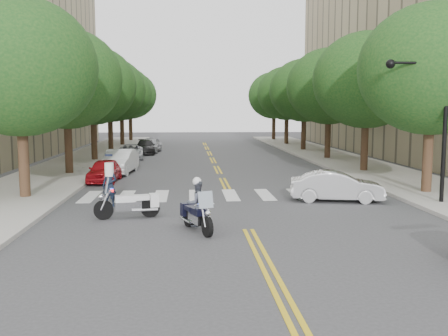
{
  "coord_description": "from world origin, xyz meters",
  "views": [
    {
      "loc": [
        -1.9,
        -15.45,
        3.8
      ],
      "look_at": [
        -0.34,
        5.87,
        1.3
      ],
      "focal_mm": 40.0,
      "sensor_mm": 36.0,
      "label": 1
    }
  ],
  "objects": [
    {
      "name": "parked_car_a",
      "position": [
        -6.3,
        11.08,
        0.61
      ],
      "size": [
        1.56,
        3.62,
        1.22
      ],
      "primitive_type": "imported",
      "rotation": [
        0.0,
        0.0,
        -0.03
      ],
      "color": "#AE121A",
      "rests_on": "ground"
    },
    {
      "name": "sidewalk_right",
      "position": [
        9.5,
        22.0,
        0.07
      ],
      "size": [
        5.0,
        60.0,
        0.15
      ],
      "primitive_type": "cube",
      "color": "#9E9991",
      "rests_on": "ground"
    },
    {
      "name": "tree_l_2",
      "position": [
        -8.8,
        22.0,
        5.55
      ],
      "size": [
        6.4,
        6.4,
        8.45
      ],
      "color": "#382316",
      "rests_on": "ground"
    },
    {
      "name": "tree_r_5",
      "position": [
        8.8,
        46.0,
        5.55
      ],
      "size": [
        6.4,
        6.4,
        8.45
      ],
      "color": "#382316",
      "rests_on": "ground"
    },
    {
      "name": "tree_l_4",
      "position": [
        -8.8,
        38.0,
        5.55
      ],
      "size": [
        6.4,
        6.4,
        8.45
      ],
      "color": "#382316",
      "rests_on": "ground"
    },
    {
      "name": "parked_car_b",
      "position": [
        -5.97,
        14.5,
        0.72
      ],
      "size": [
        1.93,
        4.5,
        1.44
      ],
      "primitive_type": "imported",
      "rotation": [
        0.0,
        0.0,
        -0.09
      ],
      "color": "silver",
      "rests_on": "ground"
    },
    {
      "name": "officer_standing",
      "position": [
        -4.98,
        4.23,
        0.84
      ],
      "size": [
        0.72,
        0.6,
        1.67
      ],
      "primitive_type": "imported",
      "rotation": [
        0.0,
        0.0,
        -0.39
      ],
      "color": "black",
      "rests_on": "ground"
    },
    {
      "name": "sidewalk_left",
      "position": [
        -9.5,
        22.0,
        0.07
      ],
      "size": [
        5.0,
        60.0,
        0.15
      ],
      "primitive_type": "cube",
      "color": "#9E9991",
      "rests_on": "ground"
    },
    {
      "name": "parked_car_c",
      "position": [
        -6.3,
        23.5,
        0.57
      ],
      "size": [
        2.23,
        4.22,
        1.13
      ],
      "primitive_type": "imported",
      "rotation": [
        0.0,
        0.0,
        0.09
      ],
      "color": "#B6B8BE",
      "rests_on": "ground"
    },
    {
      "name": "tree_r_2",
      "position": [
        8.8,
        22.0,
        5.55
      ],
      "size": [
        6.4,
        6.4,
        8.45
      ],
      "color": "#382316",
      "rests_on": "ground"
    },
    {
      "name": "motorcycle_police",
      "position": [
        -1.64,
        -0.06,
        0.77
      ],
      "size": [
        1.03,
        2.04,
        1.73
      ],
      "rotation": [
        0.0,
        0.0,
        3.51
      ],
      "color": "black",
      "rests_on": "ground"
    },
    {
      "name": "parked_car_e",
      "position": [
        -5.2,
        29.5,
        0.69
      ],
      "size": [
        1.98,
        4.16,
        1.37
      ],
      "primitive_type": "imported",
      "rotation": [
        0.0,
        0.0,
        -0.09
      ],
      "color": "#949599",
      "rests_on": "ground"
    },
    {
      "name": "tree_r_3",
      "position": [
        8.8,
        30.0,
        5.55
      ],
      "size": [
        6.4,
        6.4,
        8.45
      ],
      "color": "#382316",
      "rests_on": "ground"
    },
    {
      "name": "tree_l_0",
      "position": [
        -8.8,
        6.0,
        5.55
      ],
      "size": [
        6.4,
        6.4,
        8.45
      ],
      "color": "#382316",
      "rests_on": "ground"
    },
    {
      "name": "tree_l_1",
      "position": [
        -8.8,
        14.0,
        5.55
      ],
      "size": [
        6.4,
        6.4,
        8.45
      ],
      "color": "#382316",
      "rests_on": "ground"
    },
    {
      "name": "tree_r_4",
      "position": [
        8.8,
        38.0,
        5.55
      ],
      "size": [
        6.4,
        6.4,
        8.45
      ],
      "color": "#382316",
      "rests_on": "ground"
    },
    {
      "name": "tree_r_0",
      "position": [
        8.8,
        6.0,
        5.55
      ],
      "size": [
        6.4,
        6.4,
        8.45
      ],
      "color": "#382316",
      "rests_on": "ground"
    },
    {
      "name": "tree_r_1",
      "position": [
        8.8,
        14.0,
        5.55
      ],
      "size": [
        6.4,
        6.4,
        8.45
      ],
      "color": "#382316",
      "rests_on": "ground"
    },
    {
      "name": "tree_l_5",
      "position": [
        -8.8,
        46.0,
        5.55
      ],
      "size": [
        6.4,
        6.4,
        8.45
      ],
      "color": "#382316",
      "rests_on": "ground"
    },
    {
      "name": "parked_car_d",
      "position": [
        -5.54,
        27.92,
        0.61
      ],
      "size": [
        1.86,
        4.25,
        1.22
      ],
      "primitive_type": "imported",
      "rotation": [
        0.0,
        0.0,
        0.04
      ],
      "color": "black",
      "rests_on": "ground"
    },
    {
      "name": "ground",
      "position": [
        0.0,
        0.0,
        0.0
      ],
      "size": [
        140.0,
        140.0,
        0.0
      ],
      "primitive_type": "plane",
      "color": "#38383A",
      "rests_on": "ground"
    },
    {
      "name": "motorcycle_parked",
      "position": [
        -3.85,
        2.03,
        0.52
      ],
      "size": [
        2.28,
        0.83,
        1.48
      ],
      "rotation": [
        0.0,
        0.0,
        1.77
      ],
      "color": "black",
      "rests_on": "ground"
    },
    {
      "name": "traffic_signal_pole",
      "position": [
        7.72,
        3.5,
        3.72
      ],
      "size": [
        2.82,
        0.42,
        6.0
      ],
      "color": "black",
      "rests_on": "ground"
    },
    {
      "name": "convertible",
      "position": [
        4.28,
        4.69,
        0.63
      ],
      "size": [
        4.01,
        2.05,
        1.26
      ],
      "primitive_type": "imported",
      "rotation": [
        0.0,
        0.0,
        1.38
      ],
      "color": "silver",
      "rests_on": "ground"
    },
    {
      "name": "tree_l_3",
      "position": [
        -8.8,
        30.0,
        5.55
      ],
      "size": [
        6.4,
        6.4,
        8.45
      ],
      "color": "#382316",
      "rests_on": "ground"
    }
  ]
}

